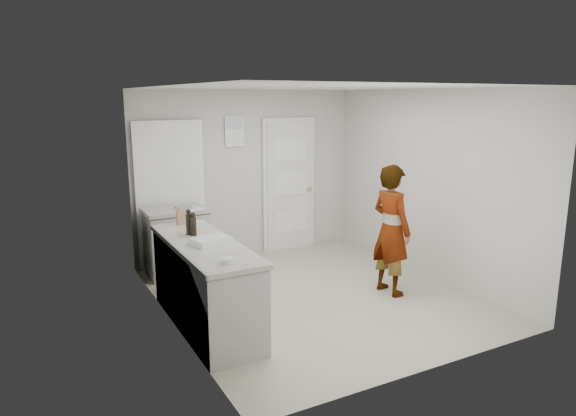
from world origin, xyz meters
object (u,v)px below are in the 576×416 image
person (391,230)px  egg_bowl (228,260)px  cake_mix_box (181,217)px  spice_jar (195,230)px  oil_cruet_a (193,224)px  oil_cruet_b (189,222)px  baking_dish (211,241)px

person → egg_bowl: person is taller
cake_mix_box → spice_jar: (0.02, -0.45, -0.05)m
cake_mix_box → oil_cruet_a: oil_cruet_a is taller
person → oil_cruet_a: size_ratio=6.17×
person → oil_cruet_a: person is taller
oil_cruet_b → oil_cruet_a: bearing=-65.0°
cake_mix_box → oil_cruet_a: 0.54m
oil_cruet_a → oil_cruet_b: 0.07m
oil_cruet_a → egg_bowl: bearing=-90.9°
oil_cruet_b → egg_bowl: size_ratio=2.42×
person → baking_dish: person is taller
cake_mix_box → oil_cruet_a: bearing=-101.5°
spice_jar → egg_bowl: (-0.06, -1.14, -0.02)m
person → cake_mix_box: person is taller
spice_jar → oil_cruet_a: size_ratio=0.30×
spice_jar → baking_dish: bearing=-88.7°
cake_mix_box → spice_jar: cake_mix_box is taller
person → cake_mix_box: size_ratio=9.06×
person → oil_cruet_a: bearing=74.4°
spice_jar → oil_cruet_a: 0.13m
oil_cruet_a → baking_dish: (0.06, -0.38, -0.09)m
baking_dish → egg_bowl: (-0.07, -0.67, -0.01)m
oil_cruet_b → person: bearing=-12.4°
egg_bowl → oil_cruet_a: bearing=89.1°
baking_dish → egg_bowl: 0.67m
cake_mix_box → oil_cruet_b: bearing=-105.5°
person → egg_bowl: 2.44m
oil_cruet_b → cake_mix_box: bearing=83.1°
cake_mix_box → spice_jar: size_ratio=2.25×
egg_bowl → spice_jar: bearing=86.9°
person → cake_mix_box: bearing=62.1°
cake_mix_box → egg_bowl: (-0.04, -1.59, -0.07)m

